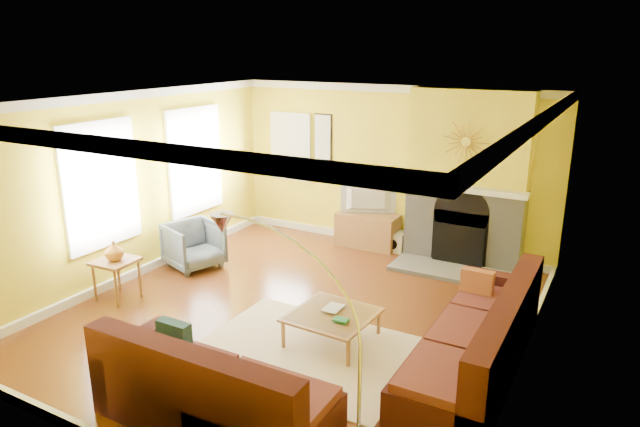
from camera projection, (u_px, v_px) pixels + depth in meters
The scene contains 27 objects.
floor at pixel (297, 313), 7.34m from camera, with size 5.50×6.00×0.02m, color brown.
ceiling at pixel (295, 99), 6.56m from camera, with size 5.50×6.00×0.02m, color white.
wall_back at pixel (390, 167), 9.48m from camera, with size 5.50×0.02×2.70m, color yellow.
wall_front at pixel (95, 308), 4.42m from camera, with size 5.50×0.02×2.70m, color yellow.
wall_left at pixel (133, 186), 8.23m from camera, with size 0.02×6.00×2.70m, color yellow.
wall_right at pixel (533, 250), 5.67m from camera, with size 0.02×6.00×2.70m, color yellow.
baseboard at pixel (297, 308), 7.32m from camera, with size 5.50×6.00×0.12m, color white, non-canonical shape.
crown_molding at pixel (295, 105), 6.58m from camera, with size 5.50×6.00×0.12m, color white, non-canonical shape.
window_left_near at pixel (194, 161), 9.26m from camera, with size 0.06×1.22×1.72m, color white.
window_left_far at pixel (100, 185), 7.66m from camera, with size 0.06×1.22×1.72m, color white.
window_back at pixel (291, 146), 10.26m from camera, with size 0.82×0.06×1.22m, color white.
wall_art at pixel (323, 147), 9.95m from camera, with size 0.34×0.04×1.14m, color white.
fireplace at pixel (467, 179), 8.67m from camera, with size 1.80×0.40×2.70m, color gray, non-canonical shape.
mantel at pixel (462, 189), 8.50m from camera, with size 1.92×0.22×0.08m, color white.
hearth at pixel (451, 271), 8.59m from camera, with size 1.80×0.70×0.06m, color gray.
sunburst at pixel (466, 142), 8.31m from camera, with size 0.70×0.04×0.70m, color olive, non-canonical shape.
rug at pixel (307, 350), 6.41m from camera, with size 2.40×1.80×0.02m, color beige.
sectional_sofa at pixel (346, 325), 6.06m from camera, with size 3.34×3.85×0.90m, color #3D1513, non-canonical shape.
coffee_table at pixel (332, 327), 6.58m from camera, with size 0.91×0.91×0.36m, color white, non-canonical shape.
media_console at pixel (367, 230), 9.67m from camera, with size 1.04×0.47×0.57m, color #996837.
tv at pixel (368, 199), 9.51m from camera, with size 0.93×0.12×0.54m, color black.
subwoofer at pixel (396, 241), 9.50m from camera, with size 0.32×0.32×0.32m, color white.
armchair at pixel (194, 245), 8.76m from camera, with size 0.75×0.78×0.71m, color slate.
side_table at pixel (117, 279), 7.67m from camera, with size 0.51×0.51×0.56m, color #996837, non-canonical shape.
vase at pixel (114, 251), 7.55m from camera, with size 0.25×0.25×0.26m, color orange.
book at pixel (325, 306), 6.67m from camera, with size 0.20×0.27×0.03m, color white.
arc_lamp at pixel (295, 353), 4.41m from camera, with size 1.31×0.36×2.05m, color silver, non-canonical shape.
Camera 1 is at (3.48, -5.69, 3.32)m, focal length 32.00 mm.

